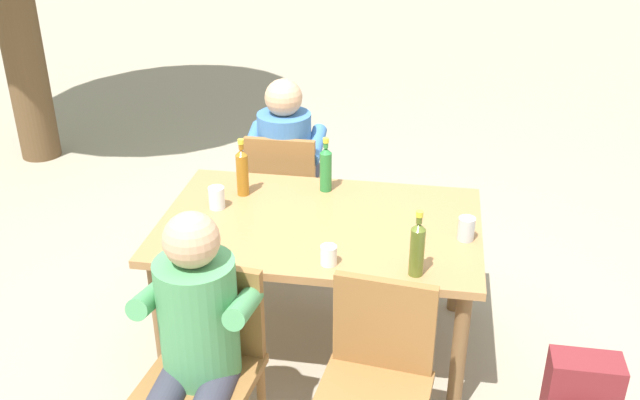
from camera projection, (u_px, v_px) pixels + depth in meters
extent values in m
plane|color=gray|center=(320.00, 341.00, 3.87)|extent=(24.00, 24.00, 0.00)
cube|color=#A37547|center=(320.00, 225.00, 3.54)|extent=(1.57, 1.00, 0.04)
cylinder|color=brown|center=(161.00, 322.00, 3.44)|extent=(0.07, 0.07, 0.69)
cylinder|color=brown|center=(459.00, 353.00, 3.24)|extent=(0.07, 0.07, 0.69)
cylinder|color=brown|center=(213.00, 236.00, 4.18)|extent=(0.07, 0.07, 0.69)
cylinder|color=brown|center=(458.00, 257.00, 3.98)|extent=(0.07, 0.07, 0.69)
cube|color=olive|center=(287.00, 193.00, 4.50)|extent=(0.44, 0.44, 0.04)
cube|color=olive|center=(280.00, 172.00, 4.22)|extent=(0.42, 0.04, 0.42)
cylinder|color=olive|center=(322.00, 213.00, 4.74)|extent=(0.04, 0.04, 0.41)
cylinder|color=olive|center=(266.00, 208.00, 4.79)|extent=(0.04, 0.04, 0.41)
cylinder|color=olive|center=(313.00, 241.00, 4.41)|extent=(0.04, 0.04, 0.41)
cylinder|color=olive|center=(252.00, 236.00, 4.46)|extent=(0.04, 0.04, 0.41)
cube|color=olive|center=(200.00, 381.00, 2.95)|extent=(0.49, 0.49, 0.04)
cube|color=olive|center=(216.00, 307.00, 3.01)|extent=(0.42, 0.09, 0.42)
cylinder|color=olive|center=(183.00, 384.00, 3.26)|extent=(0.04, 0.04, 0.41)
cube|color=olive|center=(384.00, 324.00, 2.91)|extent=(0.42, 0.09, 0.42)
cylinder|color=#3D70B2|center=(285.00, 155.00, 4.33)|extent=(0.32, 0.32, 0.52)
sphere|color=tan|center=(283.00, 98.00, 4.16)|extent=(0.22, 0.22, 0.22)
cylinder|color=#383847|center=(306.00, 181.00, 4.61)|extent=(0.14, 0.40, 0.14)
cylinder|color=#383847|center=(312.00, 198.00, 4.88)|extent=(0.11, 0.11, 0.45)
cylinder|color=#3D70B2|center=(316.00, 145.00, 4.26)|extent=(0.09, 0.31, 0.16)
cylinder|color=#383847|center=(278.00, 179.00, 4.63)|extent=(0.14, 0.40, 0.14)
cylinder|color=#383847|center=(286.00, 196.00, 4.91)|extent=(0.11, 0.11, 0.45)
cylinder|color=#3D70B2|center=(254.00, 141.00, 4.32)|extent=(0.09, 0.31, 0.16)
cylinder|color=#4C935B|center=(199.00, 318.00, 2.86)|extent=(0.32, 0.32, 0.52)
sphere|color=tan|center=(191.00, 240.00, 2.70)|extent=(0.22, 0.22, 0.22)
cylinder|color=#383847|center=(166.00, 400.00, 2.82)|extent=(0.14, 0.40, 0.14)
cylinder|color=#4C935B|center=(151.00, 297.00, 2.86)|extent=(0.09, 0.31, 0.16)
cylinder|color=#4C935B|center=(244.00, 306.00, 2.80)|extent=(0.09, 0.31, 0.16)
cylinder|color=#996019|center=(243.00, 175.00, 3.76)|extent=(0.06, 0.06, 0.22)
cone|color=#996019|center=(241.00, 152.00, 3.70)|extent=(0.06, 0.06, 0.03)
cylinder|color=#996019|center=(241.00, 147.00, 3.68)|extent=(0.03, 0.03, 0.03)
cylinder|color=yellow|center=(241.00, 142.00, 3.67)|extent=(0.03, 0.03, 0.02)
cylinder|color=#566623|center=(417.00, 252.00, 3.06)|extent=(0.06, 0.06, 0.22)
cone|color=#566623|center=(419.00, 226.00, 3.01)|extent=(0.06, 0.06, 0.03)
cylinder|color=#566623|center=(419.00, 220.00, 2.99)|extent=(0.03, 0.03, 0.03)
cylinder|color=yellow|center=(420.00, 214.00, 2.98)|extent=(0.03, 0.03, 0.02)
cylinder|color=#287A38|center=(326.00, 172.00, 3.80)|extent=(0.06, 0.06, 0.21)
cone|color=#287A38|center=(326.00, 150.00, 3.75)|extent=(0.06, 0.06, 0.03)
cylinder|color=#287A38|center=(326.00, 145.00, 3.73)|extent=(0.03, 0.03, 0.03)
cylinder|color=yellow|center=(326.00, 140.00, 3.72)|extent=(0.03, 0.03, 0.02)
cylinder|color=silver|center=(217.00, 198.00, 3.64)|extent=(0.08, 0.08, 0.11)
cylinder|color=white|center=(329.00, 255.00, 3.17)|extent=(0.07, 0.07, 0.09)
cylinder|color=#B2B7BC|center=(466.00, 229.00, 3.36)|extent=(0.08, 0.08, 0.11)
cube|color=maroon|center=(581.00, 396.00, 3.19)|extent=(0.31, 0.17, 0.41)
cylinder|color=brown|center=(14.00, 6.00, 5.54)|extent=(0.32, 0.32, 2.50)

